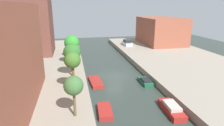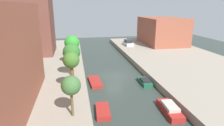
{
  "view_description": "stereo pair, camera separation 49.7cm",
  "coord_description": "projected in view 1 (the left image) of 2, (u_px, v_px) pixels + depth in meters",
  "views": [
    {
      "loc": [
        -6.69,
        -29.85,
        11.45
      ],
      "look_at": [
        0.26,
        3.63,
        1.25
      ],
      "focal_mm": 30.92,
      "sensor_mm": 36.0,
      "label": 1
    },
    {
      "loc": [
        -6.2,
        -29.94,
        11.45
      ],
      "look_at": [
        0.26,
        3.63,
        1.25
      ],
      "focal_mm": 30.92,
      "sensor_mm": 36.0,
      "label": 2
    }
  ],
  "objects": [
    {
      "name": "ground_plane",
      "position": [
        115.0,
        76.0,
        32.58
      ],
      "size": [
        84.0,
        84.0,
        0.0
      ],
      "primitive_type": "plane",
      "color": "#2D3833"
    },
    {
      "name": "quay_left",
      "position": [
        19.0,
        80.0,
        29.52
      ],
      "size": [
        20.0,
        64.0,
        1.0
      ],
      "primitive_type": "cube",
      "color": "gray",
      "rests_on": "ground_plane"
    },
    {
      "name": "quay_right",
      "position": [
        195.0,
        68.0,
        35.36
      ],
      "size": [
        20.0,
        64.0,
        1.0
      ],
      "primitive_type": "cube",
      "color": "gray",
      "rests_on": "ground_plane"
    },
    {
      "name": "apartment_tower_far",
      "position": [
        25.0,
        4.0,
        40.59
      ],
      "size": [
        10.0,
        9.05,
        21.4
      ],
      "primitive_type": "cube",
      "color": "brown",
      "rests_on": "quay_left"
    },
    {
      "name": "low_block_right",
      "position": [
        161.0,
        31.0,
        54.54
      ],
      "size": [
        10.0,
        14.29,
        7.27
      ],
      "primitive_type": "cube",
      "color": "brown",
      "rests_on": "quay_right"
    },
    {
      "name": "street_tree_0",
      "position": [
        74.0,
        86.0,
        18.16
      ],
      "size": [
        1.89,
        1.89,
        4.17
      ],
      "color": "brown",
      "rests_on": "quay_left"
    },
    {
      "name": "street_tree_1",
      "position": [
        72.0,
        61.0,
        23.65
      ],
      "size": [
        2.06,
        2.06,
        5.07
      ],
      "color": "brown",
      "rests_on": "quay_left"
    },
    {
      "name": "street_tree_2",
      "position": [
        72.0,
        52.0,
        28.6
      ],
      "size": [
        2.59,
        2.59,
        5.12
      ],
      "color": "brown",
      "rests_on": "quay_left"
    },
    {
      "name": "street_tree_3",
      "position": [
        72.0,
        43.0,
        34.79
      ],
      "size": [
        2.68,
        2.68,
        5.32
      ],
      "color": "brown",
      "rests_on": "quay_left"
    },
    {
      "name": "street_tree_4",
      "position": [
        72.0,
        42.0,
        39.89
      ],
      "size": [
        2.46,
        2.46,
        4.53
      ],
      "color": "brown",
      "rests_on": "quay_left"
    },
    {
      "name": "parked_car",
      "position": [
        127.0,
        43.0,
        52.67
      ],
      "size": [
        2.04,
        4.34,
        1.59
      ],
      "color": "#B7B7BC",
      "rests_on": "quay_right"
    },
    {
      "name": "moored_boat_left_1",
      "position": [
        105.0,
        111.0,
        21.22
      ],
      "size": [
        1.68,
        3.3,
        0.59
      ],
      "color": "maroon",
      "rests_on": "ground_plane"
    },
    {
      "name": "moored_boat_left_2",
      "position": [
        96.0,
        82.0,
        29.52
      ],
      "size": [
        1.97,
        4.53,
        0.48
      ],
      "color": "maroon",
      "rests_on": "ground_plane"
    },
    {
      "name": "moored_boat_right_1",
      "position": [
        172.0,
        109.0,
        21.48
      ],
      "size": [
        1.77,
        4.53,
        1.02
      ],
      "color": "maroon",
      "rests_on": "ground_plane"
    },
    {
      "name": "moored_boat_right_2",
      "position": [
        145.0,
        81.0,
        29.44
      ],
      "size": [
        1.43,
        3.29,
        0.79
      ],
      "color": "#195638",
      "rests_on": "ground_plane"
    }
  ]
}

